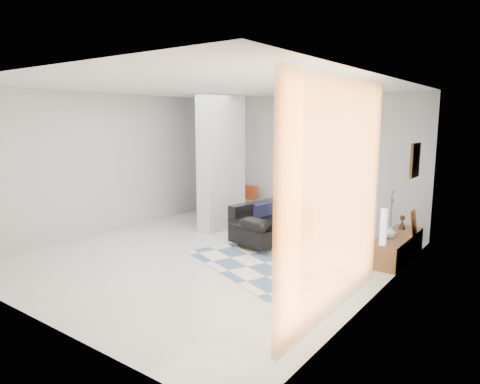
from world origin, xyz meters
The scene contains 17 objects.
floor centered at (0.00, 0.00, 0.00)m, with size 6.00×6.00×0.00m, color white.
ceiling centered at (0.00, 0.00, 2.80)m, with size 6.00×6.00×0.00m, color white.
wall_back centered at (0.00, 3.00, 1.40)m, with size 6.00×6.00×0.00m, color #B1B3B5.
wall_front centered at (0.00, -3.00, 1.40)m, with size 6.00×6.00×0.00m, color #B1B3B5.
wall_left centered at (-2.75, 0.00, 1.40)m, with size 6.00×6.00×0.00m, color #B1B3B5.
wall_right centered at (2.75, 0.00, 1.40)m, with size 6.00×6.00×0.00m, color #B1B3B5.
partition_column centered at (-1.10, 1.60, 1.40)m, with size 0.35×1.20×2.80m, color silver.
hallway_door centered at (-2.10, 2.96, 1.02)m, with size 0.85×0.06×2.04m, color white.
curtain centered at (2.67, -1.15, 1.45)m, with size 2.55×2.55×0.00m, color #FD9842.
wall_art centered at (2.72, 1.70, 1.65)m, with size 0.04×0.45×0.55m, color #3D2610.
media_console centered at (2.52, 1.70, 0.21)m, with size 0.45×1.60×0.80m.
loveseat centered at (0.33, 1.21, 0.36)m, with size 1.09×1.57×0.76m.
daybed centered at (-1.43, 2.63, 0.42)m, with size 1.65×0.73×0.77m.
area_rug centered at (0.90, 0.20, 0.01)m, with size 2.49×1.66×0.01m, color beige.
cylinder_lamp centered at (2.50, 1.00, 0.68)m, with size 0.10×0.10×0.56m, color white.
bronze_figurine centered at (2.47, 2.14, 0.52)m, with size 0.12×0.12×0.24m, color black, non-canonical shape.
vase centered at (2.47, 1.46, 0.50)m, with size 0.19×0.19×0.20m, color white.
Camera 1 is at (4.45, -5.35, 2.28)m, focal length 32.00 mm.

